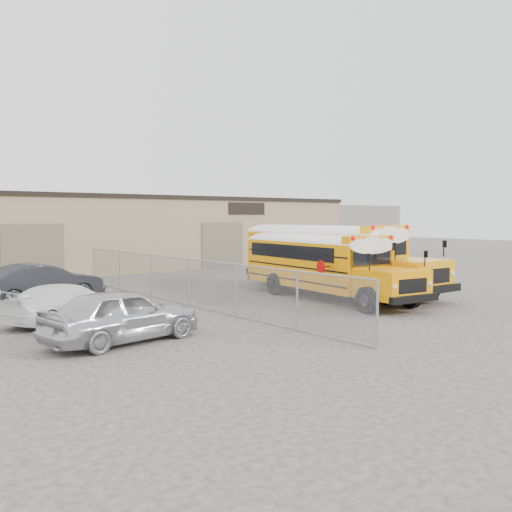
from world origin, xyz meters
TOP-DOWN VIEW (x-y plane):
  - ground at (0.00, 0.00)m, footprint 120.00×120.00m
  - warehouse at (-0.00, 19.99)m, footprint 30.20×10.20m
  - chainlink_fence at (-6.00, 3.00)m, footprint 0.07×18.07m
  - distant_building_right at (24.00, 24.00)m, footprint 10.00×8.00m
  - school_bus_left at (0.06, 6.91)m, footprint 3.35×9.40m
  - school_bus_right at (1.33, 8.97)m, footprint 2.77×10.44m
  - tarp_bundle at (0.61, -0.07)m, footprint 1.19×1.12m
  - car_silver at (-10.72, -1.19)m, footprint 4.57×2.37m
  - car_white at (-10.78, 2.58)m, footprint 4.61×2.90m
  - car_dark at (-10.10, 7.28)m, footprint 4.85×2.15m

SIDE VIEW (x-z plane):
  - ground at x=0.00m, z-range 0.00..0.00m
  - car_white at x=-10.78m, z-range 0.00..1.24m
  - car_silver at x=-10.72m, z-range 0.00..1.49m
  - car_dark at x=-10.10m, z-range 0.00..1.55m
  - tarp_bundle at x=0.61m, z-range 0.02..1.54m
  - chainlink_fence at x=-6.00m, z-range 0.00..1.80m
  - school_bus_left at x=0.06m, z-range 0.21..2.91m
  - school_bus_right at x=1.33m, z-range 0.24..3.29m
  - distant_building_right at x=24.00m, z-range 0.00..4.40m
  - warehouse at x=0.00m, z-range 0.04..4.71m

